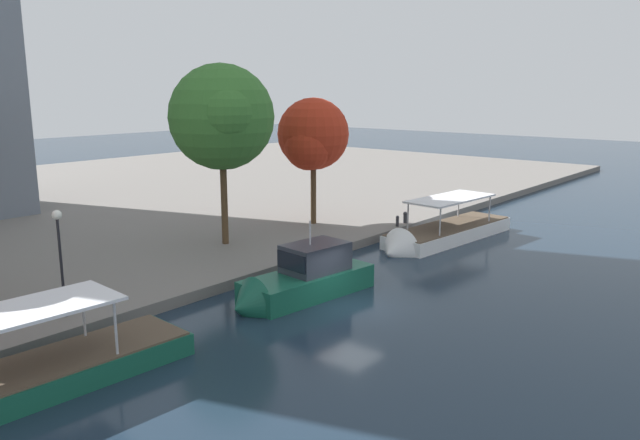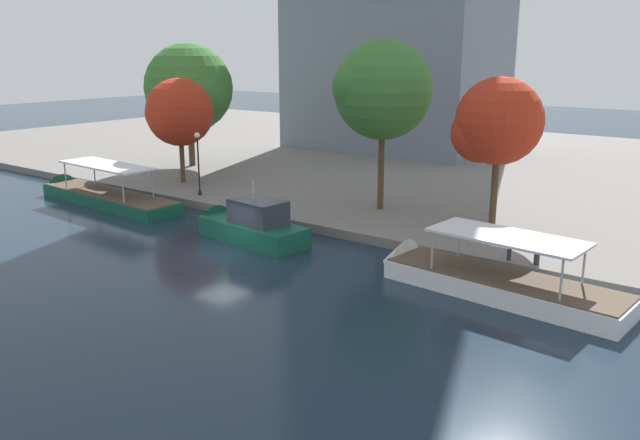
% 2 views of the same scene
% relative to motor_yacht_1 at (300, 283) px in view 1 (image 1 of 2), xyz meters
% --- Properties ---
extents(ground_plane, '(220.00, 220.00, 0.00)m').
position_rel_motor_yacht_1_xyz_m(ground_plane, '(0.59, -2.73, -0.74)').
color(ground_plane, '#192838').
extents(dock_promenade, '(120.00, 55.00, 0.57)m').
position_rel_motor_yacht_1_xyz_m(dock_promenade, '(0.59, 30.96, -0.46)').
color(dock_promenade, slate).
rests_on(dock_promenade, ground_plane).
extents(motor_yacht_1, '(8.22, 3.35, 4.63)m').
position_rel_motor_yacht_1_xyz_m(motor_yacht_1, '(0.00, 0.00, 0.00)').
color(motor_yacht_1, '#14513D').
rests_on(motor_yacht_1, ground_plane).
extents(tour_boat_2, '(12.52, 4.02, 4.08)m').
position_rel_motor_yacht_1_xyz_m(tour_boat_2, '(14.60, 0.41, -0.40)').
color(tour_boat_2, white).
rests_on(tour_boat_2, ground_plane).
extents(mooring_bollard_0, '(0.31, 0.31, 0.83)m').
position_rel_motor_yacht_1_xyz_m(mooring_bollard_0, '(15.92, 4.03, 0.27)').
color(mooring_bollard_0, '#2D2D33').
rests_on(mooring_bollard_0, dock_promenade).
extents(mooring_bollard_1, '(0.24, 0.24, 0.78)m').
position_rel_motor_yacht_1_xyz_m(mooring_bollard_1, '(14.58, 3.83, 0.24)').
color(mooring_bollard_1, '#2D2D33').
rests_on(mooring_bollard_1, dock_promenade).
extents(lamp_post, '(0.41, 0.41, 4.62)m').
position_rel_motor_yacht_1_xyz_m(lamp_post, '(-9.39, 5.03, 2.71)').
color(lamp_post, black).
rests_on(lamp_post, dock_promenade).
extents(tree_2, '(6.39, 6.39, 11.05)m').
position_rel_motor_yacht_1_xyz_m(tree_2, '(3.43, 9.36, 7.77)').
color(tree_2, '#4C3823').
rests_on(tree_2, dock_promenade).
extents(tree_3, '(5.16, 5.04, 8.94)m').
position_rel_motor_yacht_1_xyz_m(tree_3, '(11.33, 8.89, 6.21)').
color(tree_3, '#4C3823').
rests_on(tree_3, dock_promenade).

